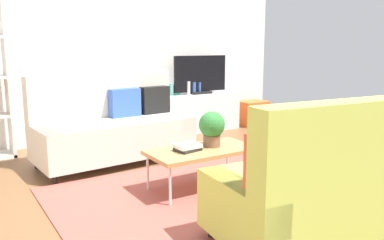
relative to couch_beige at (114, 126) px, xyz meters
name	(u,v)px	position (x,y,z in m)	size (l,w,h in m)	color
ground_plane	(208,190)	(0.41, -1.50, -0.45)	(7.68, 7.68, 0.00)	brown
wall_far	(105,45)	(0.41, 1.30, 1.00)	(6.40, 0.12, 2.90)	white
area_rug	(209,195)	(0.34, -1.62, -0.44)	(2.90, 2.20, 0.01)	#9E4C42
couch_beige	(114,126)	(0.00, 0.00, 0.00)	(1.96, 0.98, 1.10)	beige
couch_green	(339,182)	(0.67, -2.84, -0.01)	(1.98, 1.03, 1.10)	#C1CC51
coffee_table	(202,151)	(0.39, -1.42, -0.05)	(1.10, 0.56, 0.42)	#B7844C
tv_console	(200,112)	(1.92, 0.96, -0.13)	(1.40, 0.44, 0.64)	silver
tv	(200,75)	(1.92, 0.94, 0.51)	(1.00, 0.20, 0.64)	black
storage_trunk	(252,113)	(3.02, 0.86, -0.23)	(0.52, 0.40, 0.44)	orange
potted_plant	(212,127)	(0.53, -1.39, 0.18)	(0.27, 0.27, 0.36)	brown
table_book_0	(188,149)	(0.23, -1.41, -0.01)	(0.24, 0.18, 0.03)	#262626
table_book_1	(188,146)	(0.23, -1.41, 0.02)	(0.24, 0.18, 0.04)	silver
vase_0	(168,90)	(1.34, 1.01, 0.29)	(0.09, 0.09, 0.19)	#33B29E
vase_1	(176,90)	(1.50, 1.01, 0.28)	(0.12, 0.12, 0.17)	#33B29E
bottle_0	(189,88)	(1.68, 0.92, 0.31)	(0.06, 0.06, 0.22)	silver
bottle_1	(194,88)	(1.78, 0.92, 0.30)	(0.06, 0.06, 0.21)	#3359B2
bottle_2	(200,88)	(1.90, 0.92, 0.29)	(0.05, 0.05, 0.20)	#3359B2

